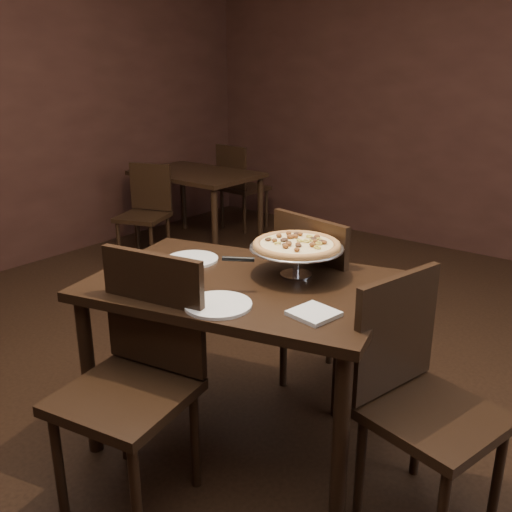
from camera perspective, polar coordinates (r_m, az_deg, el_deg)
The scene contains 16 objects.
room at distance 2.31m, azimuth -1.71°, elevation 11.63°, with size 6.04×7.04×2.84m.
dining_table at distance 2.51m, azimuth -1.61°, elevation -4.70°, with size 1.44×1.13×0.79m.
background_table at distance 5.46m, azimuth -5.97°, elevation 7.39°, with size 1.14×0.76×0.71m.
pizza_stand at distance 2.50m, azimuth 4.08°, elevation 1.07°, with size 0.42×0.42×0.17m.
parmesan_shaker at distance 2.41m, azimuth -6.14°, elevation -2.08°, with size 0.05×0.05×0.09m.
pepper_flake_shaker at distance 2.39m, azimuth -6.50°, elevation -2.20°, with size 0.06×0.06×0.10m.
packet_caddy at distance 2.47m, azimuth -8.38°, elevation -2.01°, with size 0.09×0.09×0.07m.
napkin_stack at distance 2.15m, azimuth 5.80°, elevation -5.74°, with size 0.16×0.16×0.02m, color silver.
plate_left at distance 2.74m, azimuth -6.42°, elevation -0.33°, with size 0.25×0.25×0.01m, color white.
plate_near at distance 2.22m, azimuth -3.82°, elevation -4.89°, with size 0.27×0.27×0.01m, color white.
serving_spatula at distance 2.32m, azimuth -1.79°, elevation -0.37°, with size 0.17×0.17×0.02m.
chair_far at distance 2.94m, azimuth 6.96°, elevation -4.27°, with size 0.54×0.54×1.00m.
chair_near at distance 2.32m, azimuth -11.87°, elevation -11.27°, with size 0.54×0.54×1.00m.
chair_side at distance 2.27m, azimuth 15.97°, elevation -13.01°, with size 0.54×0.54×0.95m.
bg_chair_far at distance 6.02m, azimuth -1.67°, elevation 7.26°, with size 0.45×0.45×0.89m.
bg_chair_near at distance 5.15m, azimuth -10.96°, elevation 4.64°, with size 0.51×0.51×0.85m.
Camera 1 is at (1.53, -1.74, 1.69)m, focal length 40.00 mm.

